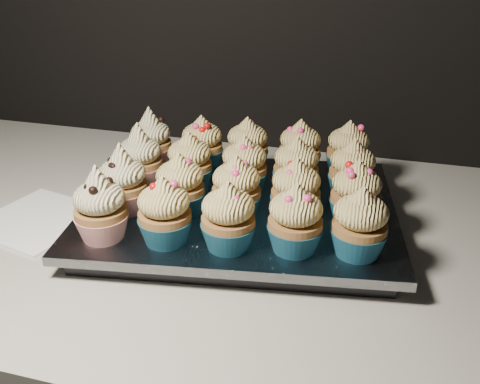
{
  "coord_description": "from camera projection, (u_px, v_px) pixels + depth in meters",
  "views": [
    {
      "loc": [
        0.33,
        1.09,
        1.26
      ],
      "look_at": [
        0.16,
        1.7,
        0.95
      ],
      "focal_mm": 40.0,
      "sensor_mm": 36.0,
      "label": 1
    }
  ],
  "objects": [
    {
      "name": "cupcake_2",
      "position": [
        228.0,
        218.0,
        0.6
      ],
      "size": [
        0.06,
        0.06,
        0.08
      ],
      "color": "#185672",
      "rests_on": "foil_lining"
    },
    {
      "name": "cupcake_6",
      "position": [
        180.0,
        186.0,
        0.68
      ],
      "size": [
        0.06,
        0.06,
        0.08
      ],
      "color": "#185672",
      "rests_on": "foil_lining"
    },
    {
      "name": "cupcake_5",
      "position": [
        123.0,
        183.0,
        0.68
      ],
      "size": [
        0.06,
        0.06,
        0.1
      ],
      "color": "red",
      "rests_on": "foil_lining"
    },
    {
      "name": "cupcake_16",
      "position": [
        202.0,
        145.0,
        0.81
      ],
      "size": [
        0.06,
        0.06,
        0.08
      ],
      "color": "#185672",
      "rests_on": "foil_lining"
    },
    {
      "name": "worktop",
      "position": [
        134.0,
        222.0,
        0.78
      ],
      "size": [
        2.44,
        0.64,
        0.04
      ],
      "primitive_type": "cube",
      "color": "beige",
      "rests_on": "cabinet"
    },
    {
      "name": "napkin",
      "position": [
        38.0,
        220.0,
        0.74
      ],
      "size": [
        0.17,
        0.17,
        0.0
      ],
      "primitive_type": "cube",
      "rotation": [
        0.0,
        0.0,
        -0.23
      ],
      "color": "white",
      "rests_on": "worktop"
    },
    {
      "name": "cupcake_15",
      "position": [
        151.0,
        141.0,
        0.82
      ],
      "size": [
        0.06,
        0.06,
        0.1
      ],
      "color": "red",
      "rests_on": "foil_lining"
    },
    {
      "name": "cupcake_3",
      "position": [
        295.0,
        220.0,
        0.6
      ],
      "size": [
        0.06,
        0.06,
        0.08
      ],
      "color": "#185672",
      "rests_on": "foil_lining"
    },
    {
      "name": "cupcake_1",
      "position": [
        165.0,
        213.0,
        0.61
      ],
      "size": [
        0.06,
        0.06,
        0.08
      ],
      "color": "#185672",
      "rests_on": "foil_lining"
    },
    {
      "name": "cupcake_11",
      "position": [
        190.0,
        163.0,
        0.75
      ],
      "size": [
        0.06,
        0.06,
        0.08
      ],
      "color": "#185672",
      "rests_on": "foil_lining"
    },
    {
      "name": "cupcake_0",
      "position": [
        100.0,
        208.0,
        0.62
      ],
      "size": [
        0.06,
        0.06,
        0.1
      ],
      "color": "red",
      "rests_on": "foil_lining"
    },
    {
      "name": "foil_lining",
      "position": [
        240.0,
        207.0,
        0.72
      ],
      "size": [
        0.45,
        0.38,
        0.01
      ],
      "primitive_type": "cube",
      "rotation": [
        0.0,
        0.0,
        0.15
      ],
      "color": "silver",
      "rests_on": "baking_tray"
    },
    {
      "name": "cupcake_14",
      "position": [
        352.0,
        171.0,
        0.72
      ],
      "size": [
        0.06,
        0.06,
        0.08
      ],
      "color": "#185672",
      "rests_on": "foil_lining"
    },
    {
      "name": "cupcake_4",
      "position": [
        360.0,
        224.0,
        0.59
      ],
      "size": [
        0.06,
        0.06,
        0.08
      ],
      "color": "#185672",
      "rests_on": "foil_lining"
    },
    {
      "name": "baking_tray",
      "position": [
        240.0,
        218.0,
        0.73
      ],
      "size": [
        0.42,
        0.34,
        0.02
      ],
      "primitive_type": "cube",
      "rotation": [
        0.0,
        0.0,
        0.15
      ],
      "color": "black",
      "rests_on": "worktop"
    },
    {
      "name": "cupcake_8",
      "position": [
        296.0,
        192.0,
        0.66
      ],
      "size": [
        0.06,
        0.06,
        0.08
      ],
      "color": "#185672",
      "rests_on": "foil_lining"
    },
    {
      "name": "cupcake_12",
      "position": [
        244.0,
        167.0,
        0.73
      ],
      "size": [
        0.06,
        0.06,
        0.08
      ],
      "color": "#185672",
      "rests_on": "foil_lining"
    },
    {
      "name": "cupcake_7",
      "position": [
        236.0,
        189.0,
        0.67
      ],
      "size": [
        0.06,
        0.06,
        0.08
      ],
      "color": "#185672",
      "rests_on": "foil_lining"
    },
    {
      "name": "cupcake_13",
      "position": [
        296.0,
        168.0,
        0.73
      ],
      "size": [
        0.06,
        0.06,
        0.08
      ],
      "color": "#185672",
      "rests_on": "foil_lining"
    },
    {
      "name": "cupcake_19",
      "position": [
        348.0,
        150.0,
        0.79
      ],
      "size": [
        0.06,
        0.06,
        0.08
      ],
      "color": "#185672",
      "rests_on": "foil_lining"
    },
    {
      "name": "cupcake_10",
      "position": [
        140.0,
        159.0,
        0.75
      ],
      "size": [
        0.06,
        0.06,
        0.1
      ],
      "color": "red",
      "rests_on": "foil_lining"
    },
    {
      "name": "cupcake_9",
      "position": [
        356.0,
        195.0,
        0.66
      ],
      "size": [
        0.06,
        0.06,
        0.08
      ],
      "color": "#185672",
      "rests_on": "foil_lining"
    },
    {
      "name": "cupcake_18",
      "position": [
        300.0,
        149.0,
        0.79
      ],
      "size": [
        0.06,
        0.06,
        0.08
      ],
      "color": "#185672",
      "rests_on": "foil_lining"
    },
    {
      "name": "cupcake_17",
      "position": [
        247.0,
        146.0,
        0.8
      ],
      "size": [
        0.06,
        0.06,
        0.08
      ],
      "color": "#185672",
      "rests_on": "foil_lining"
    }
  ]
}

